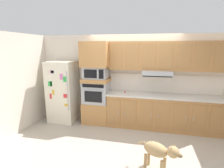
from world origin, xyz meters
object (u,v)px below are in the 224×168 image
at_px(refrigerator, 63,91).
at_px(microwave, 96,73).
at_px(built_in_oven, 96,92).
at_px(dog, 159,151).
at_px(screwdriver, 125,92).

relative_size(refrigerator, microwave, 2.73).
xyz_separation_m(built_in_oven, microwave, (0.00, -0.00, 0.56)).
bearing_deg(dog, screwdriver, 140.40).
height_order(screwdriver, dog, screwdriver).
xyz_separation_m(refrigerator, screwdriver, (1.82, 0.14, 0.05)).
bearing_deg(dog, built_in_oven, 158.73).
bearing_deg(built_in_oven, screwdriver, 4.77).
distance_m(screwdriver, dog, 2.12).
xyz_separation_m(built_in_oven, dog, (1.69, -1.79, -0.50)).
xyz_separation_m(built_in_oven, screwdriver, (0.82, 0.07, 0.03)).
distance_m(refrigerator, dog, 3.23).
height_order(built_in_oven, microwave, microwave).
distance_m(refrigerator, built_in_oven, 1.00).
bearing_deg(screwdriver, built_in_oven, -175.23).
bearing_deg(screwdriver, refrigerator, -175.72).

